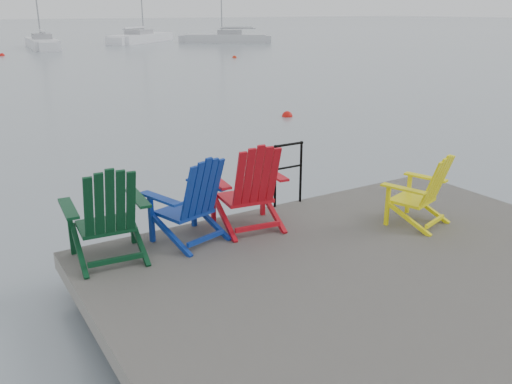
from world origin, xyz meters
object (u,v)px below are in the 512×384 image
chair_blue (191,199)px  chair_red (249,186)px  chair_yellow (422,189)px  buoy_c (234,58)px  handrail (288,168)px  buoy_a (287,116)px  chair_green (107,213)px  buoy_d (2,56)px  sailboat_near (42,44)px  sailboat_mid (141,38)px  sailboat_far (226,39)px

chair_blue → chair_red: chair_red is taller
chair_yellow → buoy_c: chair_yellow is taller
handrail → chair_blue: chair_blue is taller
buoy_a → chair_green: bearing=-134.4°
chair_red → handrail: bearing=35.2°
chair_red → chair_blue: bearing=-173.8°
chair_yellow → buoy_a: chair_yellow is taller
buoy_d → chair_green: bearing=-95.6°
handrail → buoy_a: 9.42m
chair_red → chair_yellow: chair_red is taller
sailboat_near → chair_green: bearing=-95.5°
chair_red → buoy_d: size_ratio=3.09×
sailboat_mid → buoy_d: (-14.45, -10.93, -0.35)m
chair_blue → buoy_c: bearing=43.6°
chair_yellow → buoy_c: (13.35, 28.83, -0.98)m
chair_blue → buoy_d: bearing=69.6°
buoy_a → buoy_c: bearing=65.2°
chair_blue → sailboat_near: (6.75, 44.56, -0.68)m
buoy_d → chair_blue: bearing=-94.1°
buoy_a → sailboat_near: bearing=90.4°
sailboat_far → sailboat_mid: bearing=85.7°
buoy_c → buoy_d: buoy_d is taller
sailboat_mid → handrail: bearing=-60.0°
chair_green → buoy_a: 11.54m
chair_green → buoy_d: (3.73, 38.05, -1.06)m
sailboat_far → buoy_c: (-7.98, -15.92, -0.36)m
chair_green → buoy_d: size_ratio=3.05×
chair_yellow → buoy_c: 31.78m
sailboat_far → buoy_a: 39.38m
sailboat_near → sailboat_far: sailboat_far is taller
chair_yellow → sailboat_near: sailboat_near is taller
chair_red → sailboat_mid: size_ratio=0.09×
sailboat_mid → buoy_a: size_ratio=38.93×
buoy_c → buoy_d: bearing=142.5°
buoy_a → sailboat_far: bearing=64.4°
sailboat_far → chair_yellow: bearing=-172.5°
sailboat_far → buoy_a: bearing=-172.6°
chair_green → buoy_a: chair_green is taller
chair_yellow → sailboat_near: size_ratio=0.09×
chair_green → chair_yellow: bearing=-10.6°
chair_red → buoy_a: bearing=59.9°
handrail → chair_red: 1.06m
chair_red → buoy_a: 10.37m
chair_red → sailboat_near: size_ratio=0.10×
chair_green → sailboat_mid: 52.24m
chair_red → buoy_c: 31.75m
chair_blue → buoy_a: size_ratio=3.16×
chair_red → sailboat_mid: bearing=78.7°
chair_yellow → buoy_d: chair_yellow is taller
chair_blue → buoy_d: (2.72, 38.03, -1.04)m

